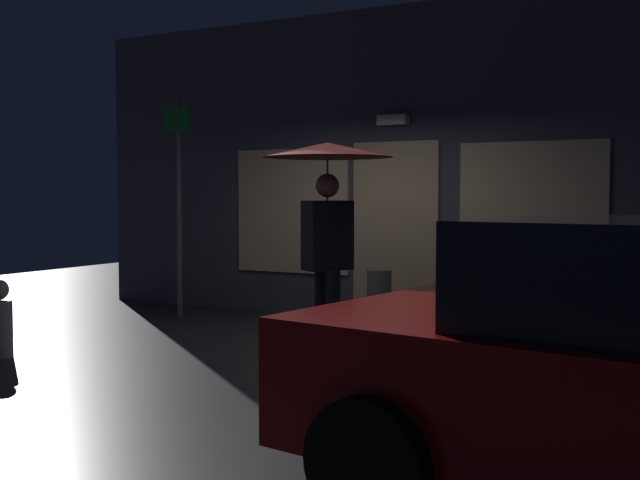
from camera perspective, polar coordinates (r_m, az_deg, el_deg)
The scene contains 6 objects.
ground_plane at distance 7.66m, azimuth -0.95°, elevation -8.40°, with size 18.00×18.00×0.00m, color #2D2D33.
building_facade at distance 9.62m, azimuth 5.92°, elevation 5.31°, with size 8.90×0.48×3.83m.
person_with_umbrella at distance 7.53m, azimuth 0.55°, elevation 3.88°, with size 1.26×1.26×2.06m.
street_sign_post at distance 10.07m, azimuth -10.29°, elevation 3.22°, with size 0.40×0.07×2.76m.
sidewalk_bollard at distance 9.02m, azimuth 4.34°, elevation -4.39°, with size 0.28×0.28×0.70m, color slate.
sidewalk_bollard_2 at distance 7.68m, azimuth 20.44°, elevation -6.42°, with size 0.25×0.25×0.57m, color #9E998E.
Camera 1 is at (3.67, -6.55, 1.55)m, focal length 43.81 mm.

